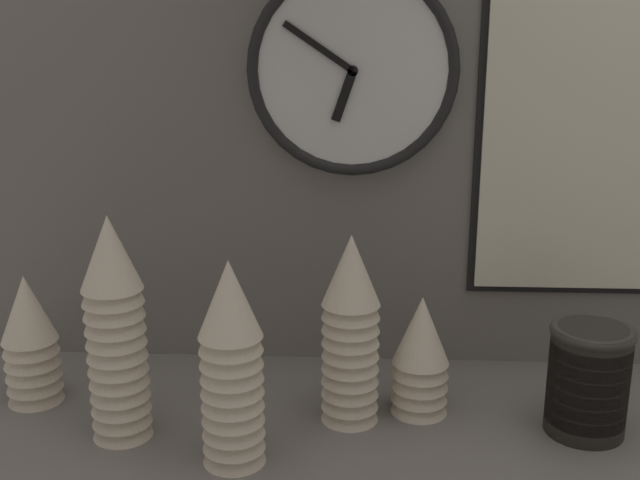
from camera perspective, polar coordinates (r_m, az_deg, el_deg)
The scene contains 10 objects.
ground_plane at distance 1.31m, azimuth 5.58°, elevation -13.80°, with size 1.60×0.56×0.04m, color slate.
wall_tiled_back at distance 1.40m, azimuth 5.71°, elevation 11.75°, with size 1.60×0.03×1.05m.
cup_stack_center at distance 1.25m, azimuth 2.18°, elevation -6.40°, with size 0.09×0.09×0.31m.
cup_stack_far_left at distance 1.41m, azimuth -19.93°, elevation -6.66°, with size 0.09×0.09×0.22m.
cup_stack_left at distance 1.23m, azimuth -14.34°, elevation -6.17°, with size 0.09×0.09×0.35m.
cup_stack_center_left at distance 1.14m, azimuth -6.31°, elevation -8.76°, with size 0.09×0.09×0.31m.
cup_stack_center_right at distance 1.30m, azimuth 7.17°, elevation -8.14°, with size 0.09×0.09×0.20m.
bowl_stack_right at distance 1.30m, azimuth 18.58°, elevation -9.34°, with size 0.13×0.13×0.17m.
wall_clock at distance 1.37m, azimuth 2.34°, elevation 11.96°, with size 0.36×0.03×0.36m.
menu_board at distance 1.44m, azimuth 17.97°, elevation 7.81°, with size 0.35×0.01×0.60m.
Camera 1 is at (-0.07, -1.13, 0.64)m, focal length 45.00 mm.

